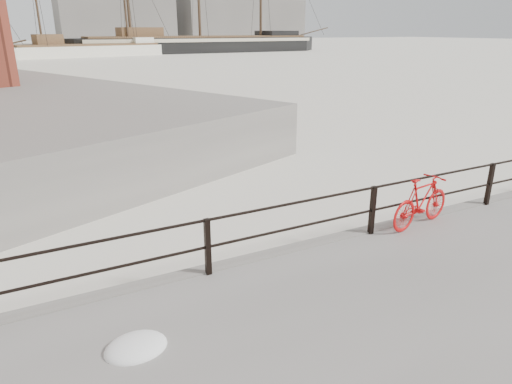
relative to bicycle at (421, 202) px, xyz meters
name	(u,v)px	position (x,y,z in m)	size (l,w,h in m)	color
ground	(478,216)	(2.34, 0.31, -0.89)	(400.00, 400.00, 0.00)	white
guardrail	(489,184)	(2.34, 0.16, -0.04)	(28.00, 0.10, 1.00)	black
bicycle	(421,202)	(0.00, 0.00, 0.00)	(1.78, 0.27, 1.07)	red
barque_black	(201,52)	(25.83, 80.06, -0.89)	(57.92, 18.96, 32.92)	black
schooner_mid	(89,56)	(4.64, 75.81, -0.89)	(30.65, 12.97, 21.89)	white
industrial_west	(114,12)	(22.34, 140.31, 8.11)	(32.00, 18.00, 18.00)	gray
industrial_mid	(218,4)	(57.34, 145.31, 11.11)	(26.00, 20.00, 24.00)	gray
industrial_east	(270,21)	(80.34, 150.31, 6.11)	(20.00, 16.00, 14.00)	gray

